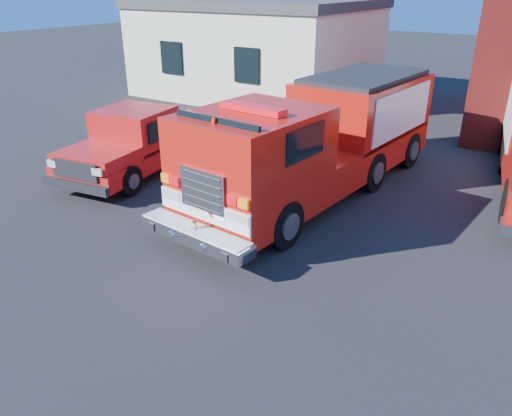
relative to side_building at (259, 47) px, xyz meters
The scene contains 4 objects.
ground 15.96m from the side_building, 55.30° to the right, with size 100.00×100.00×0.00m, color black.
side_building is the anchor object (origin of this frame).
fire_engine 12.99m from the side_building, 50.46° to the right, with size 3.41×9.30×2.80m.
pickup_truck 11.70m from the side_building, 74.45° to the right, with size 2.77×5.87×1.85m.
Camera 1 is at (4.52, -8.21, 5.10)m, focal length 35.00 mm.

